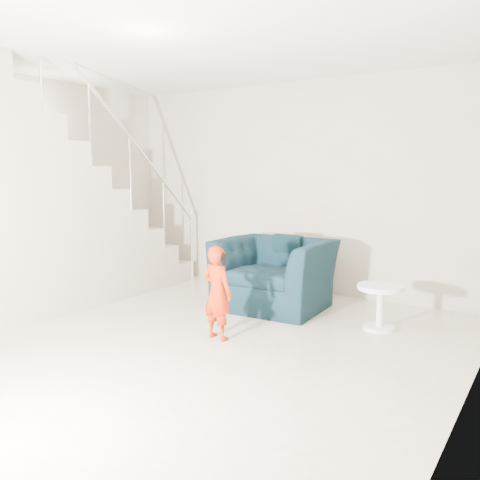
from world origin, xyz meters
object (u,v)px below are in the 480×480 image
at_px(staircase, 54,225).
at_px(side_table, 380,300).
at_px(armchair, 274,274).
at_px(toddler, 217,293).

bearing_deg(staircase, side_table, 17.27).
distance_m(armchair, side_table, 1.30).
bearing_deg(toddler, side_table, -128.87).
xyz_separation_m(armchair, side_table, (1.29, -0.18, -0.09)).
distance_m(toddler, staircase, 2.37).
xyz_separation_m(side_table, staircase, (-3.51, -1.09, 0.65)).
height_order(toddler, side_table, toddler).
distance_m(armchair, toddler, 1.28).
xyz_separation_m(toddler, staircase, (-2.32, 0.01, 0.51)).
height_order(armchair, staircase, staircase).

